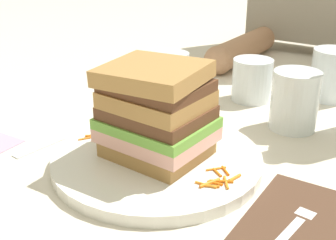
{
  "coord_description": "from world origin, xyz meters",
  "views": [
    {
      "loc": [
        0.29,
        -0.42,
        0.29
      ],
      "look_at": [
        -0.01,
        0.03,
        0.06
      ],
      "focal_mm": 47.29,
      "sensor_mm": 36.0,
      "label": 1
    }
  ],
  "objects_px": {
    "juice_glass": "(294,104)",
    "empty_tumbler_0": "(252,80)",
    "empty_tumbler_2": "(172,71)",
    "empty_tumbler_1": "(333,75)",
    "main_plate": "(155,161)",
    "napkin_dark": "(301,218)",
    "fork": "(292,226)",
    "sandwich": "(155,113)",
    "knife": "(69,134)"
  },
  "relations": [
    {
      "from": "juice_glass",
      "to": "empty_tumbler_0",
      "type": "distance_m",
      "value": 0.13
    },
    {
      "from": "empty_tumbler_2",
      "to": "empty_tumbler_1",
      "type": "bearing_deg",
      "value": 24.22
    },
    {
      "from": "main_plate",
      "to": "napkin_dark",
      "type": "height_order",
      "value": "main_plate"
    },
    {
      "from": "main_plate",
      "to": "fork",
      "type": "height_order",
      "value": "main_plate"
    },
    {
      "from": "juice_glass",
      "to": "fork",
      "type": "bearing_deg",
      "value": -70.27
    },
    {
      "from": "sandwich",
      "to": "juice_glass",
      "type": "distance_m",
      "value": 0.25
    },
    {
      "from": "sandwich",
      "to": "empty_tumbler_2",
      "type": "height_order",
      "value": "sandwich"
    },
    {
      "from": "main_plate",
      "to": "empty_tumbler_2",
      "type": "xyz_separation_m",
      "value": [
        -0.15,
        0.27,
        0.03
      ]
    },
    {
      "from": "fork",
      "to": "knife",
      "type": "xyz_separation_m",
      "value": [
        -0.36,
        0.03,
        -0.0
      ]
    },
    {
      "from": "main_plate",
      "to": "juice_glass",
      "type": "relative_size",
      "value": 2.98
    },
    {
      "from": "empty_tumbler_1",
      "to": "fork",
      "type": "bearing_deg",
      "value": -79.5
    },
    {
      "from": "juice_glass",
      "to": "napkin_dark",
      "type": "bearing_deg",
      "value": -68.0
    },
    {
      "from": "fork",
      "to": "empty_tumbler_1",
      "type": "distance_m",
      "value": 0.43
    },
    {
      "from": "main_plate",
      "to": "empty_tumbler_0",
      "type": "height_order",
      "value": "empty_tumbler_0"
    },
    {
      "from": "napkin_dark",
      "to": "juice_glass",
      "type": "relative_size",
      "value": 1.67
    },
    {
      "from": "sandwich",
      "to": "empty_tumbler_2",
      "type": "relative_size",
      "value": 1.89
    },
    {
      "from": "napkin_dark",
      "to": "knife",
      "type": "distance_m",
      "value": 0.36
    },
    {
      "from": "fork",
      "to": "sandwich",
      "type": "bearing_deg",
      "value": 171.51
    },
    {
      "from": "knife",
      "to": "empty_tumbler_2",
      "type": "bearing_deg",
      "value": 86.91
    },
    {
      "from": "fork",
      "to": "empty_tumbler_2",
      "type": "relative_size",
      "value": 2.3
    },
    {
      "from": "juice_glass",
      "to": "empty_tumbler_0",
      "type": "xyz_separation_m",
      "value": [
        -0.11,
        0.08,
        -0.0
      ]
    },
    {
      "from": "empty_tumbler_1",
      "to": "main_plate",
      "type": "bearing_deg",
      "value": -107.19
    },
    {
      "from": "main_plate",
      "to": "sandwich",
      "type": "height_order",
      "value": "sandwich"
    },
    {
      "from": "main_plate",
      "to": "juice_glass",
      "type": "height_order",
      "value": "juice_glass"
    },
    {
      "from": "knife",
      "to": "empty_tumbler_2",
      "type": "relative_size",
      "value": 2.77
    },
    {
      "from": "fork",
      "to": "empty_tumbler_0",
      "type": "height_order",
      "value": "empty_tumbler_0"
    },
    {
      "from": "main_plate",
      "to": "empty_tumbler_2",
      "type": "distance_m",
      "value": 0.31
    },
    {
      "from": "empty_tumbler_0",
      "to": "main_plate",
      "type": "bearing_deg",
      "value": -90.4
    },
    {
      "from": "napkin_dark",
      "to": "empty_tumbler_0",
      "type": "xyz_separation_m",
      "value": [
        -0.2,
        0.31,
        0.04
      ]
    },
    {
      "from": "main_plate",
      "to": "sandwich",
      "type": "relative_size",
      "value": 2.02
    },
    {
      "from": "fork",
      "to": "knife",
      "type": "relative_size",
      "value": 0.83
    },
    {
      "from": "main_plate",
      "to": "knife",
      "type": "relative_size",
      "value": 1.38
    },
    {
      "from": "main_plate",
      "to": "sandwich",
      "type": "xyz_separation_m",
      "value": [
        -0.0,
        -0.0,
        0.07
      ]
    },
    {
      "from": "juice_glass",
      "to": "empty_tumbler_1",
      "type": "relative_size",
      "value": 1.01
    },
    {
      "from": "napkin_dark",
      "to": "knife",
      "type": "xyz_separation_m",
      "value": [
        -0.36,
        0.01,
        0.0
      ]
    },
    {
      "from": "napkin_dark",
      "to": "juice_glass",
      "type": "xyz_separation_m",
      "value": [
        -0.09,
        0.23,
        0.04
      ]
    },
    {
      "from": "sandwich",
      "to": "napkin_dark",
      "type": "distance_m",
      "value": 0.21
    },
    {
      "from": "fork",
      "to": "empty_tumbler_1",
      "type": "bearing_deg",
      "value": 100.5
    },
    {
      "from": "main_plate",
      "to": "juice_glass",
      "type": "bearing_deg",
      "value": 63.79
    },
    {
      "from": "empty_tumbler_1",
      "to": "juice_glass",
      "type": "bearing_deg",
      "value": -94.07
    },
    {
      "from": "fork",
      "to": "empty_tumbler_0",
      "type": "bearing_deg",
      "value": 120.67
    },
    {
      "from": "main_plate",
      "to": "empty_tumbler_1",
      "type": "distance_m",
      "value": 0.41
    },
    {
      "from": "napkin_dark",
      "to": "juice_glass",
      "type": "height_order",
      "value": "juice_glass"
    },
    {
      "from": "empty_tumbler_1",
      "to": "empty_tumbler_2",
      "type": "bearing_deg",
      "value": -155.78
    },
    {
      "from": "knife",
      "to": "juice_glass",
      "type": "relative_size",
      "value": 2.16
    },
    {
      "from": "juice_glass",
      "to": "empty_tumbler_0",
      "type": "relative_size",
      "value": 1.22
    },
    {
      "from": "napkin_dark",
      "to": "fork",
      "type": "relative_size",
      "value": 0.93
    },
    {
      "from": "juice_glass",
      "to": "empty_tumbler_0",
      "type": "bearing_deg",
      "value": 142.89
    },
    {
      "from": "sandwich",
      "to": "empty_tumbler_0",
      "type": "height_order",
      "value": "sandwich"
    },
    {
      "from": "main_plate",
      "to": "knife",
      "type": "xyz_separation_m",
      "value": [
        -0.16,
        0.0,
        -0.01
      ]
    }
  ]
}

